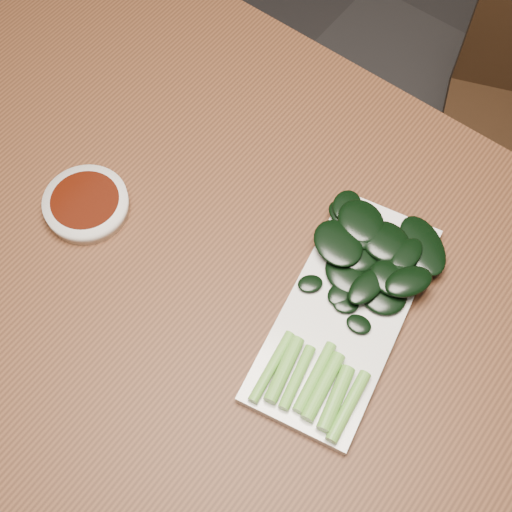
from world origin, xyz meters
name	(u,v)px	position (x,y,z in m)	size (l,w,h in m)	color
ground	(250,426)	(0.00, 0.00, 0.00)	(6.00, 6.00, 0.00)	#2A2828
table	(246,304)	(0.00, 0.00, 0.68)	(1.40, 0.80, 0.75)	#492714
sauce_bowl	(86,204)	(-0.24, -0.04, 0.76)	(0.12, 0.12, 0.02)	silver
serving_plate	(344,312)	(0.13, 0.04, 0.76)	(0.20, 0.35, 0.01)	silver
gai_lan	(363,282)	(0.13, 0.08, 0.78)	(0.20, 0.35, 0.03)	#62A338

